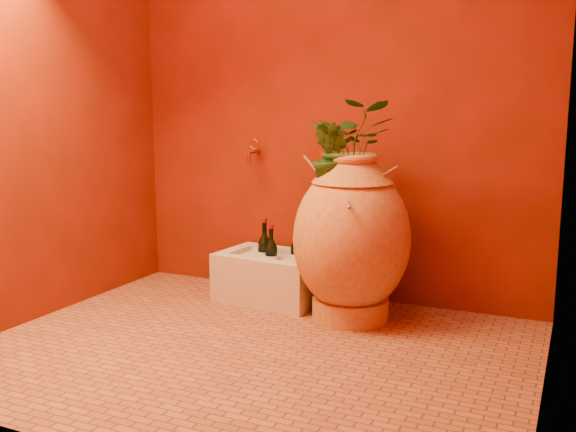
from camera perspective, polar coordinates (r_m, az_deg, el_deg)
The scene contains 12 objects.
floor at distance 3.03m, azimuth -3.28°, elevation -11.84°, with size 2.50×2.50×0.00m, color #9A5732.
wall_back at distance 3.74m, azimuth 3.90°, elevation 11.77°, with size 2.50×0.02×2.50m, color #5B1C05.
wall_left at distance 3.59m, azimuth -21.76°, elevation 11.21°, with size 0.02×2.00×2.50m, color #5B1C05.
wall_right at distance 2.49m, azimuth 23.33°, elevation 12.10°, with size 0.02×2.00×2.50m, color #5B1C05.
amphora at distance 3.36m, azimuth 5.66°, elevation -1.97°, with size 0.81×0.81×0.88m.
stone_basin at distance 3.74m, azimuth -1.46°, elevation -5.51°, with size 0.63×0.46×0.28m.
wine_bottle_a at distance 3.73m, azimuth 0.75°, elevation -3.59°, with size 0.07×0.07×0.29m.
wine_bottle_b at distance 3.73m, azimuth -2.10°, elevation -3.39°, with size 0.08×0.08×0.33m.
wine_bottle_c at distance 3.67m, azimuth -1.50°, elevation -3.73°, with size 0.07×0.07×0.30m.
wall_tap at distance 3.87m, azimuth -3.14°, elevation 5.84°, with size 0.07×0.14×0.15m.
plant_main at distance 3.33m, azimuth 5.71°, elevation 6.23°, with size 0.42×0.37×0.47m, color #1D481A.
plant_side at distance 3.25m, azimuth 3.84°, elevation 5.21°, with size 0.20×0.16×0.36m, color #1D481A.
Camera 1 is at (1.33, -2.49, 1.11)m, focal length 40.00 mm.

